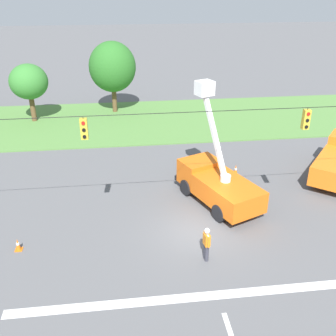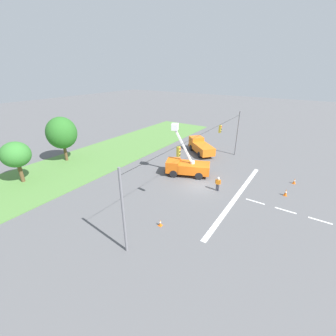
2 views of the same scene
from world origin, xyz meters
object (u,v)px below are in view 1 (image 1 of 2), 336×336
object	(u,v)px
tree_west	(29,82)
utility_truck_bucket_lift	(217,182)
road_worker	(207,242)
traffic_cone_foreground_right	(18,245)
traffic_cone_foreground_left	(236,170)
tree_centre	(112,67)

from	to	relation	value
tree_west	utility_truck_bucket_lift	world-z (taller)	utility_truck_bucket_lift
road_worker	traffic_cone_foreground_right	distance (m)	9.21
road_worker	traffic_cone_foreground_right	size ratio (longest dim) A/B	2.76
utility_truck_bucket_lift	traffic_cone_foreground_right	size ratio (longest dim) A/B	10.77
road_worker	utility_truck_bucket_lift	bearing A→B (deg)	71.59
tree_west	road_worker	bearing A→B (deg)	-61.38
tree_west	traffic_cone_foreground_left	bearing A→B (deg)	-39.55
tree_centre	traffic_cone_foreground_left	xyz separation A→B (m)	(8.08, -14.67, -4.08)
road_worker	traffic_cone_foreground_left	size ratio (longest dim) A/B	2.46
road_worker	traffic_cone_foreground_left	world-z (taller)	road_worker
tree_centre	traffic_cone_foreground_right	distance (m)	22.26
utility_truck_bucket_lift	traffic_cone_foreground_left	size ratio (longest dim) A/B	9.62
tree_west	road_worker	world-z (taller)	tree_west
road_worker	traffic_cone_foreground_left	distance (m)	9.38
tree_west	road_worker	distance (m)	24.42
tree_west	tree_centre	world-z (taller)	tree_centre
tree_west	utility_truck_bucket_lift	bearing A→B (deg)	-50.42
tree_centre	traffic_cone_foreground_left	bearing A→B (deg)	-61.16
road_worker	tree_west	bearing A→B (deg)	118.62
utility_truck_bucket_lift	road_worker	xyz separation A→B (m)	(-1.72, -5.17, -0.33)
tree_centre	traffic_cone_foreground_right	xyz separation A→B (m)	(-4.79, -21.35, -4.13)
tree_centre	traffic_cone_foreground_right	bearing A→B (deg)	-102.64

